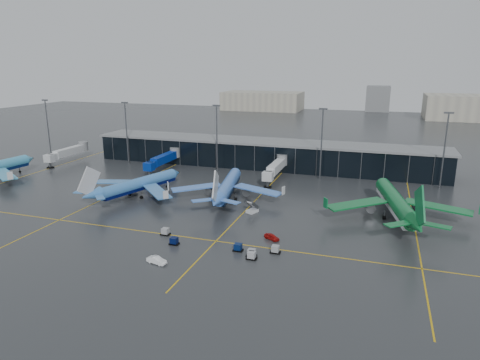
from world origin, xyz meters
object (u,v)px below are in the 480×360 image
(service_van_red, at_px, (272,237))
(airliner_klm_near, at_px, (228,178))
(mobile_airstair, at_px, (252,210))
(service_van_white, at_px, (157,260))
(baggage_carts, at_px, (224,246))
(airliner_aer_lingus, at_px, (396,192))
(airliner_arkefly, at_px, (139,177))

(service_van_red, bearing_deg, airliner_klm_near, 67.31)
(mobile_airstair, relative_size, service_van_red, 0.94)
(service_van_red, relative_size, service_van_white, 0.91)
(baggage_carts, height_order, service_van_white, baggage_carts)
(airliner_klm_near, distance_m, service_van_red, 34.99)
(airliner_klm_near, xyz_separation_m, airliner_aer_lingus, (48.89, -1.78, 0.63))
(airliner_arkefly, bearing_deg, service_van_white, -37.73)
(baggage_carts, relative_size, service_van_white, 6.75)
(airliner_arkefly, bearing_deg, service_van_red, -6.25)
(mobile_airstair, xyz_separation_m, service_van_white, (-9.74, -36.77, -0.03))
(airliner_aer_lingus, relative_size, baggage_carts, 1.51)
(airliner_arkefly, xyz_separation_m, mobile_airstair, (38.28, -4.10, -5.37))
(service_van_white, bearing_deg, airliner_klm_near, 13.42)
(baggage_carts, bearing_deg, service_van_white, -134.91)
(service_van_red, bearing_deg, mobile_airstair, 60.19)
(airliner_aer_lingus, height_order, service_van_white, airliner_aer_lingus)
(baggage_carts, bearing_deg, service_van_red, 45.18)
(airliner_arkefly, distance_m, service_van_white, 50.14)
(airliner_arkefly, height_order, airliner_aer_lingus, airliner_aer_lingus)
(baggage_carts, distance_m, mobile_airstair, 25.80)
(airliner_arkefly, relative_size, service_van_red, 9.88)
(service_van_red, xyz_separation_m, service_van_white, (-19.71, -19.80, 0.05))
(airliner_aer_lingus, distance_m, baggage_carts, 50.60)
(airliner_klm_near, relative_size, service_van_white, 9.28)
(airliner_arkefly, xyz_separation_m, airliner_klm_near, (27.21, 6.31, 0.23))
(airliner_klm_near, relative_size, airliner_aer_lingus, 0.91)
(baggage_carts, xyz_separation_m, mobile_airstair, (-1.23, 25.77, 0.01))
(airliner_aer_lingus, xyz_separation_m, service_van_white, (-47.56, -45.40, -6.27))
(airliner_arkefly, bearing_deg, mobile_airstair, 11.24)
(airliner_aer_lingus, bearing_deg, airliner_klm_near, 166.17)
(airliner_klm_near, height_order, mobile_airstair, airliner_klm_near)
(airliner_arkefly, height_order, service_van_white, airliner_arkefly)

